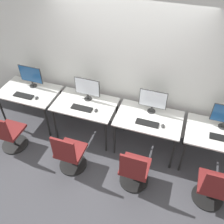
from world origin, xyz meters
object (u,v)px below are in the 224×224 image
(mouse_far_left, at_px, (36,98))
(mouse_left, at_px, (96,110))
(keyboard_far_right, at_px, (222,138))
(office_chair_left, at_px, (70,155))
(monitor_left, at_px, (87,88))
(monitor_right, at_px, (153,100))
(keyboard_far_left, at_px, (24,96))
(keyboard_left, at_px, (82,108))
(office_chair_right, at_px, (134,171))
(office_chair_far_right, at_px, (212,189))
(keyboard_right, at_px, (147,123))
(monitor_far_left, at_px, (31,75))
(mouse_right, at_px, (163,126))
(office_chair_far_left, at_px, (9,134))

(mouse_far_left, bearing_deg, mouse_left, 1.48)
(keyboard_far_right, bearing_deg, office_chair_left, -161.37)
(monitor_left, relative_size, monitor_right, 1.00)
(keyboard_far_left, bearing_deg, mouse_far_left, 3.11)
(keyboard_left, distance_m, office_chair_right, 1.41)
(keyboard_left, bearing_deg, keyboard_far_left, -178.75)
(office_chair_right, bearing_deg, office_chair_far_right, 3.55)
(keyboard_right, relative_size, office_chair_far_right, 0.44)
(monitor_right, xyz_separation_m, office_chair_right, (-0.01, -1.01, -0.66))
(mouse_far_left, distance_m, office_chair_far_right, 3.33)
(mouse_left, xyz_separation_m, office_chair_far_right, (2.08, -0.63, -0.43))
(monitor_far_left, bearing_deg, monitor_left, -1.27)
(mouse_left, relative_size, keyboard_right, 0.24)
(keyboard_left, xyz_separation_m, mouse_right, (1.43, 0.01, 0.01))
(monitor_far_left, distance_m, monitor_left, 1.18)
(keyboard_far_left, xyz_separation_m, office_chair_far_left, (-0.01, -0.63, -0.42))
(monitor_far_left, relative_size, monitor_left, 1.00)
(mouse_left, bearing_deg, monitor_left, 134.34)
(mouse_right, bearing_deg, mouse_far_left, -179.37)
(office_chair_left, bearing_deg, keyboard_far_left, 150.78)
(monitor_right, bearing_deg, mouse_left, -161.66)
(keyboard_right, distance_m, office_chair_right, 0.81)
(office_chair_far_left, relative_size, monitor_right, 1.83)
(office_chair_left, relative_size, office_chair_far_right, 1.00)
(mouse_far_left, distance_m, keyboard_far_right, 3.26)
(mouse_right, height_order, keyboard_far_right, mouse_right)
(office_chair_far_left, relative_size, office_chair_far_right, 1.00)
(mouse_left, height_order, mouse_right, same)
(office_chair_left, distance_m, keyboard_far_right, 2.45)
(mouse_far_left, xyz_separation_m, mouse_left, (1.17, 0.03, 0.00))
(keyboard_far_right, bearing_deg, mouse_right, -177.70)
(office_chair_left, bearing_deg, mouse_right, 28.25)
(keyboard_right, bearing_deg, keyboard_far_right, 2.45)
(monitor_left, xyz_separation_m, office_chair_right, (1.16, -0.97, -0.66))
(mouse_left, bearing_deg, mouse_far_left, -178.52)
(mouse_right, bearing_deg, keyboard_right, -177.00)
(keyboard_far_left, bearing_deg, office_chair_right, -15.71)
(office_chair_right, bearing_deg, monitor_left, 140.20)
(monitor_left, height_order, mouse_right, monitor_left)
(office_chair_far_left, height_order, keyboard_right, office_chair_far_left)
(office_chair_right, bearing_deg, office_chair_far_left, 179.34)
(keyboard_far_left, xyz_separation_m, keyboard_right, (2.35, 0.03, 0.00))
(keyboard_far_left, height_order, keyboard_left, same)
(keyboard_right, bearing_deg, office_chair_left, -147.04)
(office_chair_far_right, bearing_deg, monitor_left, 159.04)
(mouse_left, bearing_deg, keyboard_right, -1.13)
(office_chair_left, xyz_separation_m, office_chair_far_right, (2.27, 0.11, 0.00))
(office_chair_far_left, height_order, monitor_right, monitor_right)
(keyboard_right, distance_m, keyboard_far_right, 1.18)
(monitor_left, relative_size, mouse_right, 5.23)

